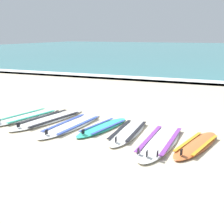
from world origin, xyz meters
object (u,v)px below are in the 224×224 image
(surfboard_1, at_px, (49,119))
(surfboard_6, at_px, (196,145))
(surfboard_4, at_px, (128,131))
(surfboard_3, at_px, (103,127))
(surfboard_5, at_px, (160,141))
(surfboard_0, at_px, (27,117))
(surfboard_2, at_px, (72,125))

(surfboard_1, xyz_separation_m, surfboard_6, (3.81, -0.51, 0.00))
(surfboard_1, bearing_deg, surfboard_4, -5.04)
(surfboard_4, distance_m, surfboard_6, 1.59)
(surfboard_3, bearing_deg, surfboard_5, -16.03)
(surfboard_0, distance_m, surfboard_3, 2.28)
(surfboard_6, bearing_deg, surfboard_4, 168.81)
(surfboard_4, height_order, surfboard_5, same)
(surfboard_0, distance_m, surfboard_4, 2.95)
(surfboard_4, bearing_deg, surfboard_6, -11.19)
(surfboard_2, xyz_separation_m, surfboard_3, (0.78, 0.11, 0.00))
(surfboard_1, distance_m, surfboard_3, 1.59)
(surfboard_5, bearing_deg, surfboard_3, 163.97)
(surfboard_0, xyz_separation_m, surfboard_3, (2.27, -0.12, 0.00))
(surfboard_1, height_order, surfboard_6, same)
(surfboard_4, relative_size, surfboard_5, 0.86)
(surfboard_0, distance_m, surfboard_6, 4.53)
(surfboard_5, distance_m, surfboard_6, 0.73)
(surfboard_0, bearing_deg, surfboard_3, -2.96)
(surfboard_2, distance_m, surfboard_5, 2.30)
(surfboard_3, relative_size, surfboard_5, 0.76)
(surfboard_3, xyz_separation_m, surfboard_4, (0.67, -0.08, -0.00))
(surfboard_0, bearing_deg, surfboard_5, -8.27)
(surfboard_0, height_order, surfboard_1, same)
(surfboard_3, bearing_deg, surfboard_4, -7.07)
(surfboard_0, xyz_separation_m, surfboard_6, (4.50, -0.51, 0.00))
(surfboard_1, xyz_separation_m, surfboard_2, (0.80, -0.23, 0.00))
(surfboard_3, distance_m, surfboard_5, 1.56)
(surfboard_2, distance_m, surfboard_4, 1.45)
(surfboard_0, height_order, surfboard_5, same)
(surfboard_3, distance_m, surfboard_6, 2.26)
(surfboard_2, xyz_separation_m, surfboard_5, (2.28, -0.32, 0.00))
(surfboard_3, bearing_deg, surfboard_6, -9.97)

